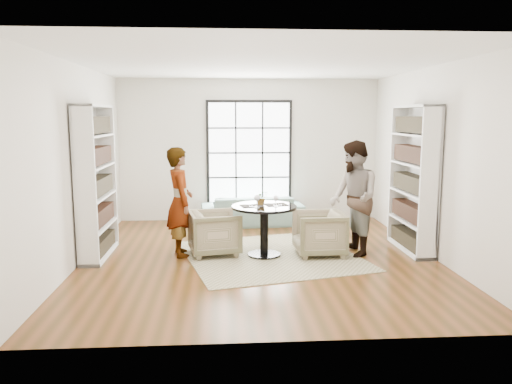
{
  "coord_description": "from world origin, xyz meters",
  "views": [
    {
      "loc": [
        -0.58,
        -7.65,
        2.22
      ],
      "look_at": [
        -0.03,
        0.4,
        0.99
      ],
      "focal_mm": 35.0,
      "sensor_mm": 36.0,
      "label": 1
    }
  ],
  "objects": [
    {
      "name": "pedestal_table",
      "position": [
        0.08,
        0.08,
        0.59
      ],
      "size": [
        1.03,
        1.03,
        0.82
      ],
      "rotation": [
        0.0,
        0.0,
        0.21
      ],
      "color": "black",
      "rests_on": "ground"
    },
    {
      "name": "sofa",
      "position": [
        0.04,
        2.45,
        0.3
      ],
      "size": [
        2.12,
        0.95,
        0.6
      ],
      "primitive_type": "imported",
      "rotation": [
        0.0,
        0.0,
        3.21
      ],
      "color": "slate",
      "rests_on": "ground"
    },
    {
      "name": "cutlery_left",
      "position": [
        -0.12,
        0.06,
        0.83
      ],
      "size": [
        0.18,
        0.24,
        0.01
      ],
      "primitive_type": null,
      "rotation": [
        0.0,
        0.0,
        0.21
      ],
      "color": "silver",
      "rests_on": "placemat_left"
    },
    {
      "name": "cutlery_right",
      "position": [
        0.28,
        0.14,
        0.83
      ],
      "size": [
        0.18,
        0.24,
        0.01
      ],
      "primitive_type": null,
      "rotation": [
        0.0,
        0.0,
        0.21
      ],
      "color": "silver",
      "rests_on": "placemat_right"
    },
    {
      "name": "placemat_right",
      "position": [
        0.28,
        0.14,
        0.83
      ],
      "size": [
        0.39,
        0.33,
        0.01
      ],
      "primitive_type": "cube",
      "rotation": [
        0.0,
        0.0,
        0.21
      ],
      "color": "black",
      "rests_on": "pedestal_table"
    },
    {
      "name": "room_shell",
      "position": [
        0.0,
        0.54,
        1.26
      ],
      "size": [
        6.0,
        6.01,
        6.0
      ],
      "color": "silver",
      "rests_on": "ground"
    },
    {
      "name": "wine_glass_right",
      "position": [
        0.25,
        -0.02,
        0.95
      ],
      "size": [
        0.08,
        0.08,
        0.18
      ],
      "color": "silver",
      "rests_on": "pedestal_table"
    },
    {
      "name": "person_right",
      "position": [
        1.52,
        0.09,
        0.92
      ],
      "size": [
        0.79,
        0.97,
        1.84
      ],
      "primitive_type": "imported",
      "rotation": [
        0.0,
        0.0,
        -1.46
      ],
      "color": "gray",
      "rests_on": "ground"
    },
    {
      "name": "wine_glass_left",
      "position": [
        -0.04,
        -0.09,
        0.97
      ],
      "size": [
        0.09,
        0.09,
        0.21
      ],
      "color": "silver",
      "rests_on": "pedestal_table"
    },
    {
      "name": "person_left",
      "position": [
        -1.26,
        0.24,
        0.87
      ],
      "size": [
        0.56,
        0.72,
        1.74
      ],
      "primitive_type": "imported",
      "rotation": [
        0.0,
        0.0,
        1.81
      ],
      "color": "gray",
      "rests_on": "ground"
    },
    {
      "name": "armchair_right",
      "position": [
        0.97,
        0.09,
        0.36
      ],
      "size": [
        0.8,
        0.78,
        0.71
      ],
      "primitive_type": "imported",
      "rotation": [
        0.0,
        0.0,
        -1.55
      ],
      "color": "tan",
      "rests_on": "ground"
    },
    {
      "name": "placemat_left",
      "position": [
        -0.12,
        0.06,
        0.83
      ],
      "size": [
        0.39,
        0.33,
        0.01
      ],
      "primitive_type": "cube",
      "rotation": [
        0.0,
        0.0,
        0.21
      ],
      "color": "black",
      "rests_on": "pedestal_table"
    },
    {
      "name": "flower_centerpiece",
      "position": [
        0.04,
        0.15,
        0.93
      ],
      "size": [
        0.24,
        0.22,
        0.22
      ],
      "primitive_type": "imported",
      "rotation": [
        0.0,
        0.0,
        0.26
      ],
      "color": "gray",
      "rests_on": "pedestal_table"
    },
    {
      "name": "armchair_left",
      "position": [
        -0.71,
        0.24,
        0.36
      ],
      "size": [
        0.92,
        0.9,
        0.71
      ],
      "primitive_type": "imported",
      "rotation": [
        0.0,
        0.0,
        1.76
      ],
      "color": "#C1B78A",
      "rests_on": "ground"
    },
    {
      "name": "ground",
      "position": [
        0.0,
        0.0,
        0.0
      ],
      "size": [
        6.0,
        6.0,
        0.0
      ],
      "primitive_type": "plane",
      "color": "brown"
    },
    {
      "name": "rug",
      "position": [
        0.19,
        0.08,
        0.01
      ],
      "size": [
        3.15,
        3.15,
        0.01
      ],
      "primitive_type": "cube",
      "rotation": [
        0.0,
        0.0,
        0.24
      ],
      "color": "tan",
      "rests_on": "ground"
    }
  ]
}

